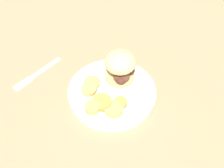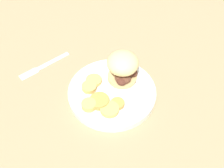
{
  "view_description": "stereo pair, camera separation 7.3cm",
  "coord_description": "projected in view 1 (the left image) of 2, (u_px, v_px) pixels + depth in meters",
  "views": [
    {
      "loc": [
        0.09,
        -0.47,
        0.6
      ],
      "look_at": [
        0.0,
        0.0,
        0.05
      ],
      "focal_mm": 42.0,
      "sensor_mm": 36.0,
      "label": 1
    },
    {
      "loc": [
        0.16,
        -0.45,
        0.6
      ],
      "look_at": [
        0.0,
        0.0,
        0.05
      ],
      "focal_mm": 42.0,
      "sensor_mm": 36.0,
      "label": 2
    }
  ],
  "objects": [
    {
      "name": "potato_round_2",
      "position": [
        102.0,
        102.0,
        0.71
      ],
      "size": [
        0.05,
        0.05,
        0.02
      ],
      "primitive_type": "cylinder",
      "color": "#BC8942",
      "rests_on": "dinner_plate"
    },
    {
      "name": "potato_round_3",
      "position": [
        114.0,
        109.0,
        0.7
      ],
      "size": [
        0.05,
        0.05,
        0.01
      ],
      "primitive_type": "cylinder",
      "color": "tan",
      "rests_on": "dinner_plate"
    },
    {
      "name": "dinner_plate",
      "position": [
        112.0,
        92.0,
        0.76
      ],
      "size": [
        0.25,
        0.25,
        0.02
      ],
      "color": "silver",
      "rests_on": "ground_plane"
    },
    {
      "name": "potato_round_4",
      "position": [
        92.0,
        108.0,
        0.7
      ],
      "size": [
        0.04,
        0.04,
        0.02
      ],
      "primitive_type": "cylinder",
      "color": "tan",
      "rests_on": "dinner_plate"
    },
    {
      "name": "sandwich",
      "position": [
        120.0,
        66.0,
        0.74
      ],
      "size": [
        0.09,
        0.1,
        0.09
      ],
      "color": "tan",
      "rests_on": "dinner_plate"
    },
    {
      "name": "potato_round_5",
      "position": [
        89.0,
        90.0,
        0.74
      ],
      "size": [
        0.04,
        0.04,
        0.01
      ],
      "primitive_type": "cylinder",
      "color": "tan",
      "rests_on": "dinner_plate"
    },
    {
      "name": "ground_plane",
      "position": [
        112.0,
        95.0,
        0.77
      ],
      "size": [
        4.0,
        4.0,
        0.0
      ],
      "primitive_type": "plane",
      "color": "#937F5B"
    },
    {
      "name": "potato_round_1",
      "position": [
        92.0,
        83.0,
        0.76
      ],
      "size": [
        0.05,
        0.05,
        0.01
      ],
      "primitive_type": "cylinder",
      "color": "tan",
      "rests_on": "dinner_plate"
    },
    {
      "name": "potato_round_0",
      "position": [
        120.0,
        103.0,
        0.71
      ],
      "size": [
        0.04,
        0.04,
        0.01
      ],
      "primitive_type": "cylinder",
      "color": "#BC8942",
      "rests_on": "dinner_plate"
    },
    {
      "name": "fork",
      "position": [
        37.0,
        74.0,
        0.82
      ],
      "size": [
        0.11,
        0.16,
        0.0
      ],
      "color": "silver",
      "rests_on": "ground_plane"
    }
  ]
}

